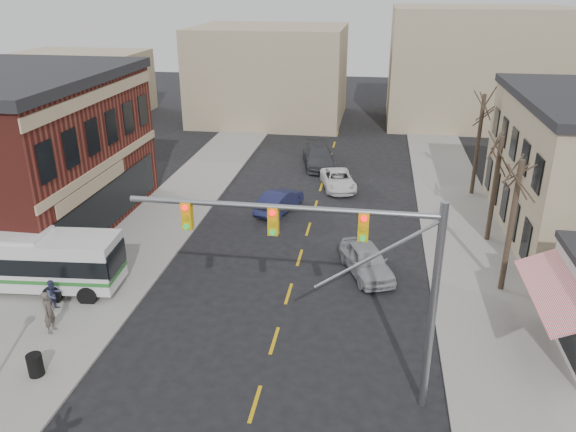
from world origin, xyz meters
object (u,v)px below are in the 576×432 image
(traffic_signal_mast, at_px, (350,259))
(car_b, at_px, (279,201))
(trash_bin, at_px, (35,365))
(car_c, at_px, (338,180))
(car_a, at_px, (367,260))
(car_d, at_px, (319,157))
(transit_bus, at_px, (5,259))
(pedestrian_far, at_px, (53,295))
(pedestrian_near, at_px, (49,312))

(traffic_signal_mast, height_order, car_b, traffic_signal_mast)
(trash_bin, xyz_separation_m, car_b, (6.48, 18.49, 0.17))
(car_b, xyz_separation_m, car_c, (3.58, 5.20, -0.08))
(trash_bin, xyz_separation_m, car_a, (12.54, 10.56, 0.21))
(traffic_signal_mast, bearing_deg, car_d, 97.95)
(transit_bus, height_order, car_c, transit_bus)
(traffic_signal_mast, bearing_deg, car_c, 94.81)
(trash_bin, bearing_deg, car_d, 74.41)
(transit_bus, height_order, trash_bin, transit_bus)
(trash_bin, bearing_deg, pedestrian_far, 111.74)
(car_b, height_order, pedestrian_far, pedestrian_far)
(traffic_signal_mast, xyz_separation_m, pedestrian_far, (-13.79, 3.73, -4.88))
(traffic_signal_mast, distance_m, car_a, 10.97)
(car_a, height_order, car_b, car_a)
(traffic_signal_mast, bearing_deg, car_a, 86.77)
(traffic_signal_mast, relative_size, car_d, 1.83)
(traffic_signal_mast, distance_m, car_b, 19.20)
(traffic_signal_mast, height_order, car_c, traffic_signal_mast)
(trash_bin, bearing_deg, pedestrian_near, 109.17)
(traffic_signal_mast, height_order, car_d, traffic_signal_mast)
(trash_bin, relative_size, pedestrian_near, 0.47)
(car_c, bearing_deg, car_d, 97.01)
(trash_bin, height_order, car_a, car_a)
(transit_bus, bearing_deg, trash_bin, -49.67)
(traffic_signal_mast, height_order, pedestrian_near, traffic_signal_mast)
(traffic_signal_mast, relative_size, trash_bin, 11.52)
(trash_bin, distance_m, car_c, 25.74)
(trash_bin, bearing_deg, car_c, 67.00)
(traffic_signal_mast, relative_size, car_a, 2.27)
(car_c, bearing_deg, pedestrian_near, -131.92)
(traffic_signal_mast, relative_size, pedestrian_near, 5.40)
(car_b, xyz_separation_m, pedestrian_near, (-7.47, -15.65, 0.36))
(car_a, height_order, car_c, car_a)
(transit_bus, relative_size, car_a, 2.49)
(car_a, xyz_separation_m, pedestrian_near, (-13.52, -7.72, 0.31))
(trash_bin, height_order, car_d, car_d)
(trash_bin, distance_m, car_b, 19.60)
(car_b, bearing_deg, traffic_signal_mast, 124.57)
(transit_bus, relative_size, pedestrian_near, 5.92)
(pedestrian_near, bearing_deg, pedestrian_far, 24.25)
(car_d, bearing_deg, pedestrian_far, -123.53)
(car_d, height_order, pedestrian_near, pedestrian_near)
(transit_bus, xyz_separation_m, car_b, (11.72, 12.32, -0.93))
(car_d, bearing_deg, car_b, -110.14)
(trash_bin, bearing_deg, car_a, 40.10)
(pedestrian_near, bearing_deg, trash_bin, -162.46)
(traffic_signal_mast, height_order, trash_bin, traffic_signal_mast)
(car_a, bearing_deg, car_b, 105.95)
(car_d, bearing_deg, car_c, -80.47)
(car_c, height_order, pedestrian_near, pedestrian_near)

